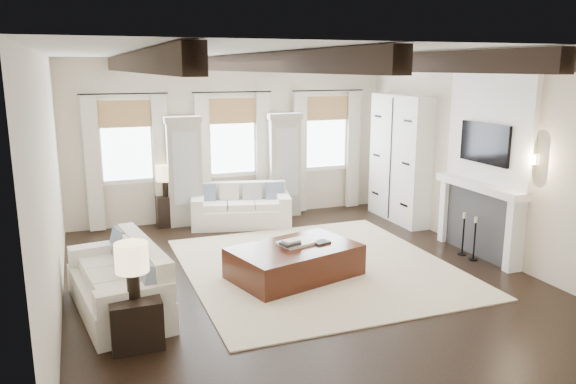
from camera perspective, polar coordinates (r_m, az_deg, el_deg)
name	(u,v)px	position (r m, az deg, el deg)	size (l,w,h in m)	color
ground	(301,279)	(8.29, 1.33, -8.84)	(7.50, 7.50, 0.00)	black
room_shell	(324,141)	(8.91, 3.71, 5.22)	(6.54, 7.54, 3.22)	beige
area_rug	(318,267)	(8.76, 3.05, -7.58)	(3.93, 4.24, 0.02)	beige
sofa_back	(241,209)	(10.99, -4.80, -1.69)	(2.04, 1.28, 0.81)	white
sofa_left	(123,284)	(7.48, -16.45, -8.96)	(1.20, 2.14, 0.87)	white
ottoman	(295,262)	(8.28, 0.67, -7.11)	(1.80, 1.12, 0.47)	black
tray	(296,243)	(8.30, 0.84, -5.19)	(0.50, 0.38, 0.04)	white
book_lower	(290,244)	(8.14, 0.22, -5.26)	(0.26, 0.20, 0.04)	#262628
book_upper	(291,241)	(8.14, 0.33, -5.00)	(0.22, 0.17, 0.03)	beige
book_loose	(321,242)	(8.36, 3.39, -5.13)	(0.24, 0.18, 0.03)	#262628
side_table_front	(136,321)	(6.61, -15.22, -12.50)	(0.55, 0.55, 0.55)	black
lamp_front	(132,261)	(6.35, -15.58, -6.74)	(0.36, 0.36, 0.62)	black
side_table_back	(167,211)	(11.15, -12.18, -1.87)	(0.40, 0.40, 0.60)	black
lamp_back	(165,175)	(11.00, -12.35, 1.75)	(0.36, 0.36, 0.62)	black
candlestick_near	(474,242)	(9.46, 18.40, -4.87)	(0.14, 0.14, 0.71)	black
candlestick_far	(463,237)	(9.67, 17.36, -4.42)	(0.14, 0.14, 0.71)	black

